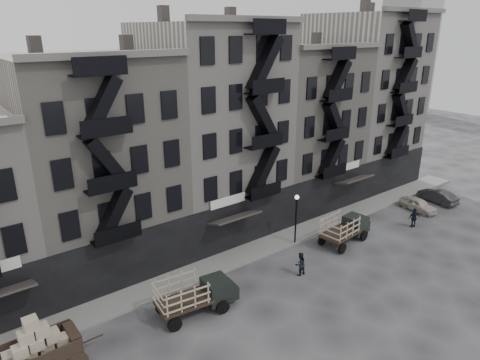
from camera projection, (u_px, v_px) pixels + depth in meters
ground at (290, 269)px, 31.15m from camera, size 140.00×140.00×0.00m
sidewalk at (257, 249)px, 33.93m from camera, size 55.00×2.50×0.15m
building_midwest at (95, 164)px, 30.21m from camera, size 10.00×11.35×16.20m
building_center at (212, 131)px, 35.62m from camera, size 10.00×11.35×18.20m
building_mideast at (297, 127)px, 41.71m from camera, size 10.00×11.35×16.20m
building_east at (363, 101)px, 46.95m from camera, size 10.00×11.35×19.20m
lamp_post at (296, 213)px, 33.88m from camera, size 0.36×0.36×4.28m
wagon at (35, 343)px, 21.09m from camera, size 4.04×2.19×3.41m
stake_truck_west at (195, 292)px, 25.98m from camera, size 5.25×2.58×2.55m
stake_truck_east at (345, 226)px, 34.66m from camera, size 5.21×2.52×2.53m
car_east at (418, 205)px, 40.95m from camera, size 1.78×3.76×1.24m
car_far at (438, 196)px, 42.93m from camera, size 1.90×4.14×1.31m
pedestrian_mid at (300, 264)px, 30.20m from camera, size 0.87×0.69×1.74m
policeman at (414, 218)px, 37.49m from camera, size 1.12×0.85×1.76m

